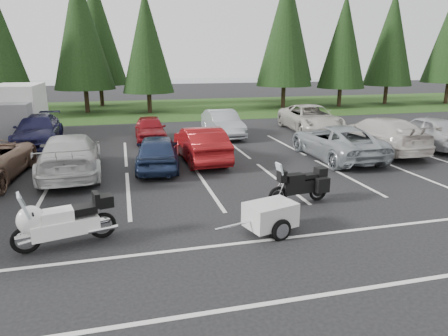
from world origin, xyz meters
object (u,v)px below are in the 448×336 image
car_near_8 (428,131)px  car_far_1 (38,130)px  box_truck (16,112)px  cargo_trailer (270,218)px  touring_motorcycle (64,217)px  adventure_motorcycle (299,182)px  car_far_3 (223,124)px  car_near_5 (201,144)px  car_near_7 (379,134)px  car_near_6 (336,142)px  car_far_4 (311,118)px  car_near_3 (70,155)px  car_near_4 (157,152)px  car_far_2 (150,129)px

car_near_8 → car_far_1: (-19.13, 5.53, -0.06)m
box_truck → cargo_trailer: size_ratio=3.13×
touring_motorcycle → adventure_motorcycle: bearing=-3.7°
car_far_3 → cargo_trailer: size_ratio=2.51×
car_near_5 → cargo_trailer: size_ratio=2.57×
car_near_7 → adventure_motorcycle: 8.95m
car_near_6 → car_far_1: (-13.49, 6.48, 0.00)m
car_far_4 → adventure_motorcycle: car_far_4 is taller
box_truck → car_near_3: bearing=-66.7°
car_far_1 → touring_motorcycle: bearing=-79.4°
car_near_7 → car_far_4: 5.79m
car_near_6 → car_near_8: car_near_8 is taller
box_truck → adventure_motorcycle: 17.57m
car_near_4 → car_near_3: bearing=7.4°
car_far_1 → car_far_2: size_ratio=1.31×
cargo_trailer → car_near_8: bearing=18.4°
touring_motorcycle → car_far_3: bearing=46.1°
adventure_motorcycle → car_far_1: bearing=121.8°
car_near_3 → car_far_4: 14.67m
car_far_4 → car_far_1: bearing=-175.8°
car_far_4 → cargo_trailer: size_ratio=3.21×
box_truck → car_near_7: 19.43m
car_far_1 → touring_motorcycle: car_far_1 is taller
car_near_7 → car_far_2: bearing=-26.3°
touring_motorcycle → cargo_trailer: touring_motorcycle is taller
car_far_4 → adventure_motorcycle: 13.02m
car_near_5 → car_near_7: bearing=176.3°
car_near_7 → adventure_motorcycle: size_ratio=2.47×
car_near_3 → car_near_7: (13.95, 0.71, 0.03)m
adventure_motorcycle → car_near_8: bearing=24.0°
cargo_trailer → car_far_2: bearing=83.3°
car_far_1 → adventure_motorcycle: (9.40, -11.48, -0.05)m
car_near_5 → car_far_4: 9.70m
car_far_2 → adventure_motorcycle: (3.69, -10.97, 0.03)m
car_near_5 → car_near_8: car_near_8 is taller
car_far_1 → car_far_3: car_far_1 is taller
cargo_trailer → adventure_motorcycle: bearing=32.5°
box_truck → car_far_1: 2.82m
car_far_2 → cargo_trailer: 12.95m
car_far_4 → car_near_4: bearing=-143.2°
adventure_motorcycle → box_truck: bearing=120.8°
car_near_6 → car_far_2: car_near_6 is taller
car_near_3 → car_far_3: 9.77m
car_near_3 → car_far_3: (7.55, 6.20, -0.05)m
car_near_5 → car_near_6: 6.05m
car_near_4 → box_truck: bearing=-44.7°
car_near_8 → car_far_1: bearing=-12.8°
car_near_8 → cargo_trailer: 13.75m
car_far_3 → touring_motorcycle: 14.38m
car_far_1 → adventure_motorcycle: bearing=-52.5°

